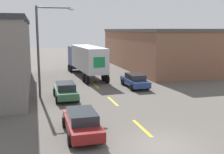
{
  "coord_description": "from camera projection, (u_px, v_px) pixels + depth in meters",
  "views": [
    {
      "loc": [
        -6.08,
        -12.5,
        5.94
      ],
      "look_at": [
        0.15,
        10.28,
        1.92
      ],
      "focal_mm": 45.0,
      "sensor_mm": 36.0,
      "label": 1
    }
  ],
  "objects": [
    {
      "name": "parked_car_left_near",
      "position": [
        82.0,
        122.0,
        15.9
      ],
      "size": [
        1.93,
        4.69,
        1.43
      ],
      "color": "maroon",
      "rests_on": "ground_plane"
    },
    {
      "name": "parked_car_left_far",
      "position": [
        66.0,
        90.0,
        24.23
      ],
      "size": [
        1.93,
        4.69,
        1.43
      ],
      "color": "#2D5B38",
      "rests_on": "ground_plane"
    },
    {
      "name": "street_lamp",
      "position": [
        43.0,
        44.0,
        24.11
      ],
      "size": [
        3.31,
        0.32,
        7.91
      ],
      "color": "#4C4C51",
      "rests_on": "ground_plane"
    },
    {
      "name": "parked_car_right_mid",
      "position": [
        135.0,
        80.0,
        28.92
      ],
      "size": [
        1.93,
        4.69,
        1.43
      ],
      "color": "navy",
      "rests_on": "ground_plane"
    },
    {
      "name": "warehouse_right",
      "position": [
        155.0,
        49.0,
        43.33
      ],
      "size": [
        10.16,
        23.64,
        6.0
      ],
      "color": "brown",
      "rests_on": "ground_plane"
    },
    {
      "name": "semi_truck",
      "position": [
        85.0,
        58.0,
        35.55
      ],
      "size": [
        3.34,
        12.54,
        3.89
      ],
      "rotation": [
        0.0,
        0.0,
        0.07
      ],
      "color": "navy",
      "rests_on": "ground_plane"
    },
    {
      "name": "road_centerline",
      "position": [
        113.0,
        101.0,
        23.51
      ],
      "size": [
        0.2,
        16.55,
        0.01
      ],
      "color": "gold",
      "rests_on": "ground_plane"
    },
    {
      "name": "ground_plane",
      "position": [
        162.0,
        146.0,
        14.46
      ],
      "size": [
        160.0,
        160.0,
        0.0
      ],
      "primitive_type": "plane",
      "color": "#56514C"
    }
  ]
}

